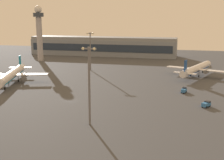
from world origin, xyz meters
The scene contains 9 objects.
ground_plane centered at (0.00, 0.00, 0.00)m, with size 416.00×416.00×0.00m, color #424449.
terminal_building centered at (-28.48, 145.01, 8.09)m, with size 129.57×22.40×16.40m.
control_tower centered at (-66.40, 100.65, 24.23)m, with size 8.00×8.00×42.16m.
airplane_far_stand centered at (-41.80, 23.29, 4.57)m, with size 36.07×45.86×12.09m.
airplane_taxiway_distant centered at (50.91, 66.59, 4.35)m, with size 34.21×43.45×11.50m.
maintenance_van centered at (53.62, 4.84, 1.18)m, with size 3.77×4.56×2.25m.
baggage_tractor centered at (44.95, 25.34, 1.18)m, with size 2.65×4.42×2.25m.
apron_light_central centered at (16.67, -24.17, 14.24)m, with size 4.80×0.90×24.83m.
apron_light_east centered at (-14.41, 69.24, 13.91)m, with size 4.80×0.90×24.18m.
Camera 1 is at (45.96, -109.18, 33.63)m, focal length 47.53 mm.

